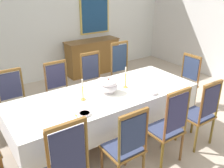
# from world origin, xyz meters

# --- Properties ---
(ground) EXTENTS (7.54, 5.98, 0.04)m
(ground) POSITION_xyz_m (0.00, 0.00, -0.02)
(ground) COLOR #B7A795
(back_wall) EXTENTS (7.54, 0.08, 3.38)m
(back_wall) POSITION_xyz_m (0.00, 3.03, 1.69)
(back_wall) COLOR silver
(back_wall) RESTS_ON ground
(dining_table) EXTENTS (2.89, 1.10, 0.78)m
(dining_table) POSITION_xyz_m (0.00, 0.02, 0.71)
(dining_table) COLOR brown
(dining_table) RESTS_ON ground
(tablecloth) EXTENTS (2.91, 1.12, 0.42)m
(tablecloth) POSITION_xyz_m (0.00, 0.02, 0.67)
(tablecloth) COLOR white
(tablecloth) RESTS_ON dining_table
(chair_north_a) EXTENTS (0.44, 0.42, 1.07)m
(chair_north_a) POSITION_xyz_m (-1.12, 0.97, 0.56)
(chair_north_a) COLOR brown
(chair_north_a) RESTS_ON ground
(chair_south_b) EXTENTS (0.44, 0.42, 1.07)m
(chair_south_b) POSITION_xyz_m (-0.34, -0.93, 0.56)
(chair_south_b) COLOR brown
(chair_south_b) RESTS_ON ground
(chair_north_b) EXTENTS (0.44, 0.42, 1.06)m
(chair_north_b) POSITION_xyz_m (-0.34, 0.97, 0.55)
(chair_north_b) COLOR brown
(chair_north_b) RESTS_ON ground
(chair_south_c) EXTENTS (0.44, 0.42, 1.14)m
(chair_south_c) POSITION_xyz_m (0.37, -0.94, 0.58)
(chair_south_c) COLOR brown
(chair_south_c) RESTS_ON ground
(chair_north_c) EXTENTS (0.44, 0.42, 1.11)m
(chair_north_c) POSITION_xyz_m (0.37, 0.98, 0.57)
(chair_north_c) COLOR brown
(chair_north_c) RESTS_ON ground
(chair_south_d) EXTENTS (0.44, 0.42, 1.08)m
(chair_south_d) POSITION_xyz_m (1.06, -0.94, 0.56)
(chair_south_d) COLOR brown
(chair_south_d) RESTS_ON ground
(chair_north_d) EXTENTS (0.44, 0.42, 1.22)m
(chair_north_d) POSITION_xyz_m (1.06, 0.98, 0.60)
(chair_north_d) COLOR brown
(chair_north_d) RESTS_ON ground
(chair_head_east) EXTENTS (0.42, 0.44, 1.05)m
(chair_head_east) POSITION_xyz_m (1.85, 0.02, 0.55)
(chair_head_east) COLOR brown
(chair_head_east) RESTS_ON ground
(soup_tureen) EXTENTS (0.29, 0.29, 0.23)m
(soup_tureen) POSITION_xyz_m (0.06, 0.02, 0.89)
(soup_tureen) COLOR white
(soup_tureen) RESTS_ON tablecloth
(candlestick_west) EXTENTS (0.07, 0.07, 0.32)m
(candlestick_west) POSITION_xyz_m (-0.38, 0.02, 0.91)
(candlestick_west) COLOR gold
(candlestick_west) RESTS_ON tablecloth
(candlestick_east) EXTENTS (0.07, 0.07, 0.35)m
(candlestick_east) POSITION_xyz_m (0.38, 0.02, 0.92)
(candlestick_east) COLOR gold
(candlestick_east) RESTS_ON tablecloth
(bowl_near_left) EXTENTS (0.16, 0.16, 0.03)m
(bowl_near_left) POSITION_xyz_m (-0.57, -0.37, 0.80)
(bowl_near_left) COLOR white
(bowl_near_left) RESTS_ON tablecloth
(bowl_near_right) EXTENTS (0.16, 0.16, 0.03)m
(bowl_near_right) POSITION_xyz_m (0.24, 0.47, 0.80)
(bowl_near_right) COLOR white
(bowl_near_right) RESTS_ON tablecloth
(bowl_far_left) EXTENTS (0.14, 0.14, 0.03)m
(bowl_far_left) POSITION_xyz_m (0.57, -0.40, 0.80)
(bowl_far_left) COLOR white
(bowl_far_left) RESTS_ON tablecloth
(spoon_primary) EXTENTS (0.06, 0.18, 0.01)m
(spoon_primary) POSITION_xyz_m (-0.67, -0.34, 0.79)
(spoon_primary) COLOR gold
(spoon_primary) RESTS_ON tablecloth
(spoon_secondary) EXTENTS (0.06, 0.18, 0.01)m
(spoon_secondary) POSITION_xyz_m (0.36, 0.50, 0.79)
(spoon_secondary) COLOR gold
(spoon_secondary) RESTS_ON tablecloth
(sideboard) EXTENTS (1.44, 0.48, 0.90)m
(sideboard) POSITION_xyz_m (1.35, 2.71, 0.45)
(sideboard) COLOR brown
(sideboard) RESTS_ON ground
(framed_painting) EXTENTS (0.86, 0.05, 1.46)m
(framed_painting) POSITION_xyz_m (1.61, 2.96, 1.74)
(framed_painting) COLOR #D1B251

